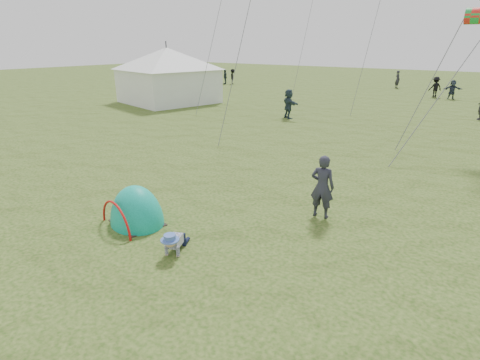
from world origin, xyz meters
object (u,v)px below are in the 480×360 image
Objects in this scene: popup_tent at (138,223)px; standing_adult at (322,187)px; event_marquee at (168,74)px; crawling_toddler at (174,241)px.

standing_adult is at bearing 52.50° from popup_tent.
standing_adult is at bearing -21.10° from event_marquee.
crawling_toddler is at bearing 55.51° from standing_adult.
crawling_toddler is 0.36× the size of popup_tent.
standing_adult reaches higher than popup_tent.
popup_tent is 21.71m from event_marquee.
popup_tent reaches higher than crawling_toddler.
crawling_toddler is 0.12× the size of event_marquee.
standing_adult is 0.27× the size of event_marquee.
event_marquee is at bearing -41.28° from standing_adult.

